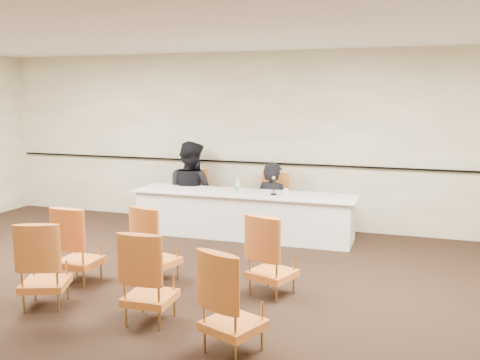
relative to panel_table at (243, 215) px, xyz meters
name	(u,v)px	position (x,y,z in m)	size (l,w,h in m)	color
floor	(149,307)	(-0.03, -3.10, -0.36)	(10.00, 10.00, 0.00)	black
ceiling	(141,19)	(-0.03, -3.10, 2.64)	(10.00, 10.00, 0.00)	white
wall_back	(258,140)	(-0.03, 0.90, 1.14)	(10.00, 0.04, 3.00)	#B6AF8F
wall_rail	(258,163)	(-0.03, 0.86, 0.74)	(9.80, 0.04, 0.03)	black
panel_table	(243,215)	(0.00, 0.00, 0.00)	(3.60, 0.83, 0.72)	silver
panelist_main	(272,213)	(0.33, 0.55, -0.06)	(0.63, 0.41, 1.73)	black
panelist_main_chair	(272,203)	(0.33, 0.55, 0.11)	(0.50, 0.50, 0.95)	#B25D20
panelist_second	(191,195)	(-1.15, 0.53, 0.15)	(0.93, 0.72, 1.91)	black
panelist_second_chair	(191,197)	(-1.15, 0.53, 0.11)	(0.50, 0.50, 0.95)	#B25D20
papers	(274,195)	(0.52, -0.05, 0.36)	(0.30, 0.22, 0.00)	silver
microphone	(274,186)	(0.52, -0.05, 0.50)	(0.10, 0.20, 0.28)	black
water_bottle	(238,185)	(-0.09, -0.01, 0.48)	(0.07, 0.07, 0.23)	teal
drinking_glass	(240,190)	(-0.02, -0.08, 0.41)	(0.06, 0.06, 0.10)	silver
coffee_cup	(286,193)	(0.74, -0.17, 0.43)	(0.08, 0.08, 0.13)	silver
aud_chair_front_left	(79,244)	(-1.21, -2.67, 0.11)	(0.50, 0.50, 0.95)	#B25D20
aud_chair_front_mid	(156,243)	(-0.33, -2.34, 0.11)	(0.50, 0.50, 0.95)	#B25D20
aud_chair_front_right	(272,255)	(1.13, -2.33, 0.11)	(0.50, 0.50, 0.95)	#B25D20
aud_chair_back_left	(44,263)	(-1.09, -3.43, 0.11)	(0.50, 0.50, 0.95)	#B25D20
aud_chair_back_mid	(150,276)	(0.17, -3.43, 0.11)	(0.50, 0.50, 0.95)	#B25D20
aud_chair_back_right	(233,300)	(1.17, -3.76, 0.11)	(0.50, 0.50, 0.95)	#B25D20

